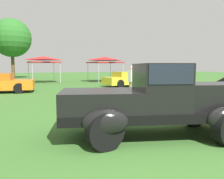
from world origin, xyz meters
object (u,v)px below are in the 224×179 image
object	(u,v)px
show_car_yellow	(127,79)
canopy_tent_right_field	(105,59)
feature_pickup_truck	(156,100)
spectator_near_truck	(132,81)
neighbor_convertible	(219,94)
canopy_tent_center_field	(44,59)

from	to	relation	value
show_car_yellow	canopy_tent_right_field	bearing A→B (deg)	81.41
feature_pickup_truck	spectator_near_truck	distance (m)	6.10
neighbor_convertible	spectator_near_truck	distance (m)	4.21
feature_pickup_truck	show_car_yellow	size ratio (longest dim) A/B	1.10
feature_pickup_truck	spectator_near_truck	size ratio (longest dim) A/B	2.65
spectator_near_truck	canopy_tent_center_field	size ratio (longest dim) A/B	0.58
show_car_yellow	canopy_tent_right_field	size ratio (longest dim) A/B	1.28
neighbor_convertible	canopy_tent_center_field	bearing A→B (deg)	99.64
show_car_yellow	canopy_tent_center_field	distance (m)	9.42
feature_pickup_truck	spectator_near_truck	xyz separation A→B (m)	(2.91, 5.37, 0.05)
canopy_tent_right_field	show_car_yellow	bearing A→B (deg)	-98.59
feature_pickup_truck	show_car_yellow	distance (m)	13.10
spectator_near_truck	canopy_tent_right_field	xyz separation A→B (m)	(4.43, 11.92, 1.51)
neighbor_convertible	canopy_tent_center_field	size ratio (longest dim) A/B	1.58
neighbor_convertible	canopy_tent_center_field	xyz separation A→B (m)	(-2.99, 17.64, 1.84)
canopy_tent_center_field	spectator_near_truck	bearing A→B (deg)	-82.89
spectator_near_truck	canopy_tent_center_field	bearing A→B (deg)	97.11
neighbor_convertible	spectator_near_truck	bearing A→B (deg)	107.96
canopy_tent_right_field	spectator_near_truck	bearing A→B (deg)	-110.38
canopy_tent_right_field	feature_pickup_truck	bearing A→B (deg)	-112.99
canopy_tent_center_field	neighbor_convertible	bearing A→B (deg)	-80.36
spectator_near_truck	canopy_tent_right_field	distance (m)	12.80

